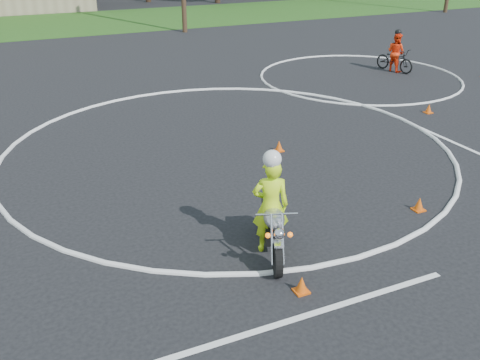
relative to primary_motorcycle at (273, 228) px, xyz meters
name	(u,v)px	position (x,y,z in m)	size (l,w,h in m)	color
ground	(279,192)	(1.33, 2.19, -0.53)	(120.00, 120.00, 0.00)	black
grass_strip	(81,23)	(1.33, 29.19, -0.52)	(120.00, 10.00, 0.02)	#1E4714
course_markings	(274,123)	(3.50, 6.54, -0.52)	(19.05, 19.05, 0.12)	silver
primary_motorcycle	(273,228)	(0.00, 0.00, 0.00)	(1.02, 2.00, 1.10)	black
rider_primary_grp	(271,203)	(0.01, 0.14, 0.45)	(0.78, 0.65, 2.04)	#C9F81A
rider_second_grp	(395,57)	(11.27, 10.41, 0.09)	(1.05, 1.92, 1.75)	black
traffic_cones	(326,145)	(3.72, 3.95, -0.40)	(20.56, 9.55, 0.30)	#DB520B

